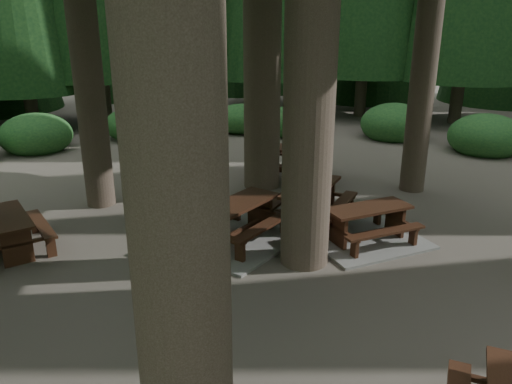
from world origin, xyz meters
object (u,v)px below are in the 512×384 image
picnic_table_c (238,228)px  picnic_table_d (290,157)px  picnic_table_f (310,198)px  picnic_table_b (9,228)px  picnic_table_a (367,230)px

picnic_table_c → picnic_table_d: picnic_table_d is taller
picnic_table_f → picnic_table_d: bearing=30.4°
picnic_table_c → picnic_table_b: bearing=131.9°
picnic_table_a → picnic_table_b: (-5.91, 3.08, 0.24)m
picnic_table_a → picnic_table_d: bearing=82.6°
picnic_table_a → picnic_table_f: bearing=111.5°
picnic_table_d → picnic_table_f: bearing=-83.6°
picnic_table_b → picnic_table_d: (7.00, 1.08, 0.10)m
picnic_table_c → picnic_table_f: (1.77, 0.04, 0.27)m
picnic_table_d → picnic_table_b: bearing=-137.8°
picnic_table_c → picnic_table_d: size_ratio=1.14×
picnic_table_a → picnic_table_d: picnic_table_d is taller
picnic_table_d → picnic_table_f: picnic_table_d is taller
picnic_table_a → picnic_table_f: (-0.34, 1.36, 0.30)m
picnic_table_a → picnic_table_f: 1.43m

